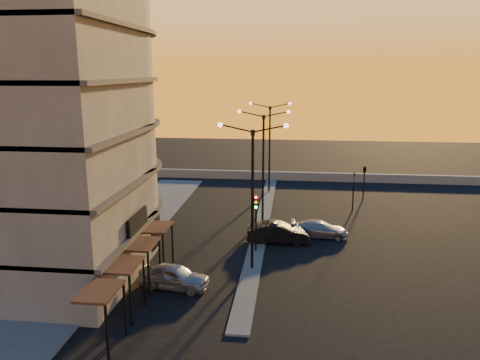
% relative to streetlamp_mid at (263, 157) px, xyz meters
% --- Properties ---
extents(ground, '(120.00, 120.00, 0.00)m').
position_rel_streetlamp_mid_xyz_m(ground, '(0.00, -10.00, -5.59)').
color(ground, black).
rests_on(ground, ground).
extents(sidewalk_west, '(5.00, 40.00, 0.12)m').
position_rel_streetlamp_mid_xyz_m(sidewalk_west, '(-10.50, -6.00, -5.53)').
color(sidewalk_west, '#4A4A47').
rests_on(sidewalk_west, ground).
extents(median, '(1.20, 36.00, 0.12)m').
position_rel_streetlamp_mid_xyz_m(median, '(0.00, 0.00, -5.53)').
color(median, '#4A4A47').
rests_on(median, ground).
extents(parapet, '(44.00, 0.50, 1.00)m').
position_rel_streetlamp_mid_xyz_m(parapet, '(2.00, 16.00, -5.09)').
color(parapet, slate).
rests_on(parapet, ground).
extents(building, '(14.35, 17.08, 25.00)m').
position_rel_streetlamp_mid_xyz_m(building, '(-14.00, -9.97, 6.32)').
color(building, '#615D55').
rests_on(building, ground).
extents(streetlamp_near, '(4.32, 0.32, 9.51)m').
position_rel_streetlamp_mid_xyz_m(streetlamp_near, '(0.00, -10.00, 0.00)').
color(streetlamp_near, black).
rests_on(streetlamp_near, ground).
extents(streetlamp_mid, '(4.32, 0.32, 9.51)m').
position_rel_streetlamp_mid_xyz_m(streetlamp_mid, '(0.00, 0.00, 0.00)').
color(streetlamp_mid, black).
rests_on(streetlamp_mid, ground).
extents(streetlamp_far, '(4.32, 0.32, 9.51)m').
position_rel_streetlamp_mid_xyz_m(streetlamp_far, '(0.00, 10.00, 0.00)').
color(streetlamp_far, black).
rests_on(streetlamp_far, ground).
extents(traffic_light_main, '(0.28, 0.44, 4.25)m').
position_rel_streetlamp_mid_xyz_m(traffic_light_main, '(0.00, -7.13, -2.70)').
color(traffic_light_main, black).
rests_on(traffic_light_main, ground).
extents(signal_east_a, '(0.13, 0.16, 3.60)m').
position_rel_streetlamp_mid_xyz_m(signal_east_a, '(8.00, 4.00, -3.66)').
color(signal_east_a, black).
rests_on(signal_east_a, ground).
extents(signal_east_b, '(0.42, 1.99, 3.60)m').
position_rel_streetlamp_mid_xyz_m(signal_east_b, '(9.50, 8.00, -2.49)').
color(signal_east_b, black).
rests_on(signal_east_b, ground).
extents(car_hatchback, '(4.41, 2.32, 1.43)m').
position_rel_streetlamp_mid_xyz_m(car_hatchback, '(-4.34, -13.17, -4.88)').
color(car_hatchback, '#94959B').
rests_on(car_hatchback, ground).
extents(car_sedan, '(4.75, 1.87, 1.54)m').
position_rel_streetlamp_mid_xyz_m(car_sedan, '(1.50, -4.88, -4.82)').
color(car_sedan, black).
rests_on(car_sedan, ground).
extents(car_wagon, '(4.38, 1.84, 1.26)m').
position_rel_streetlamp_mid_xyz_m(car_wagon, '(4.64, -3.31, -4.96)').
color(car_wagon, gray).
rests_on(car_wagon, ground).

